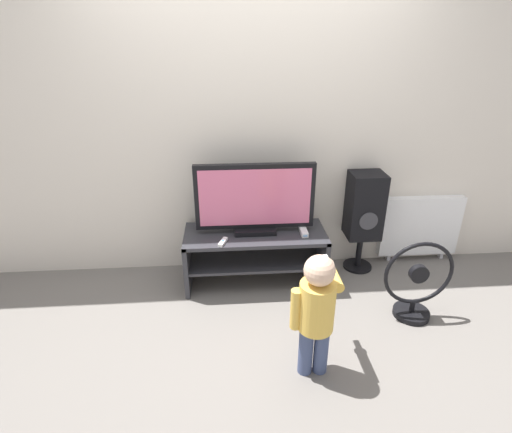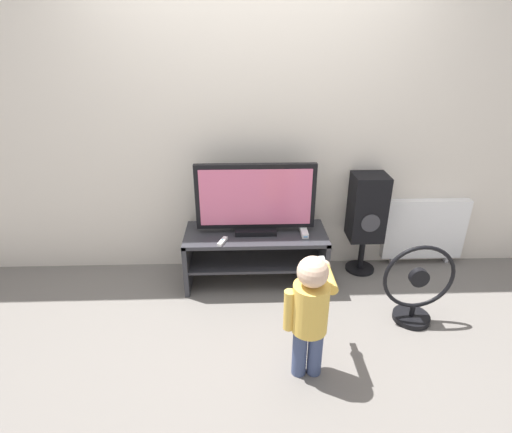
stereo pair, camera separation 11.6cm
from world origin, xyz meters
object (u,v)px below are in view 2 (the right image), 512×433
(remote_primary, at_px, (222,241))
(floor_fan, at_px, (417,288))
(speaker_tower, at_px, (367,210))
(radiator, at_px, (425,229))
(child, at_px, (310,308))
(game_console, at_px, (304,231))
(television, at_px, (256,199))

(remote_primary, bearing_deg, floor_fan, -15.89)
(speaker_tower, distance_m, radiator, 0.63)
(child, bearing_deg, game_console, 83.94)
(remote_primary, bearing_deg, speaker_tower, 14.07)
(speaker_tower, distance_m, floor_fan, 0.77)
(television, bearing_deg, speaker_tower, 7.06)
(floor_fan, bearing_deg, game_console, 144.64)
(child, height_order, floor_fan, child)
(game_console, relative_size, child, 0.23)
(remote_primary, xyz_separation_m, child, (0.54, -0.85, 0.02))
(remote_primary, height_order, speaker_tower, speaker_tower)
(speaker_tower, bearing_deg, game_console, -162.90)
(game_console, height_order, speaker_tower, speaker_tower)
(game_console, distance_m, child, 0.99)
(floor_fan, xyz_separation_m, radiator, (0.38, 0.79, 0.06))
(child, bearing_deg, radiator, 45.82)
(child, distance_m, speaker_tower, 1.32)
(remote_primary, bearing_deg, child, -57.82)
(remote_primary, relative_size, speaker_tower, 0.15)
(child, xyz_separation_m, speaker_tower, (0.65, 1.15, 0.09))
(speaker_tower, bearing_deg, television, -172.94)
(remote_primary, distance_m, child, 1.00)
(television, xyz_separation_m, child, (0.28, -1.03, -0.25))
(television, height_order, game_console, television)
(speaker_tower, bearing_deg, child, -119.40)
(speaker_tower, bearing_deg, remote_primary, -165.93)
(game_console, height_order, child, child)
(remote_primary, bearing_deg, television, 35.22)
(television, bearing_deg, radiator, 8.36)
(game_console, height_order, remote_primary, game_console)
(floor_fan, relative_size, radiator, 0.86)
(television, relative_size, remote_primary, 6.95)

